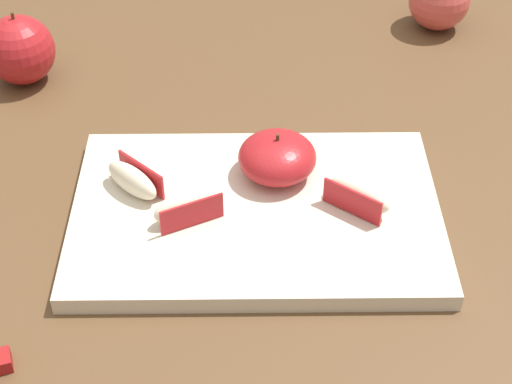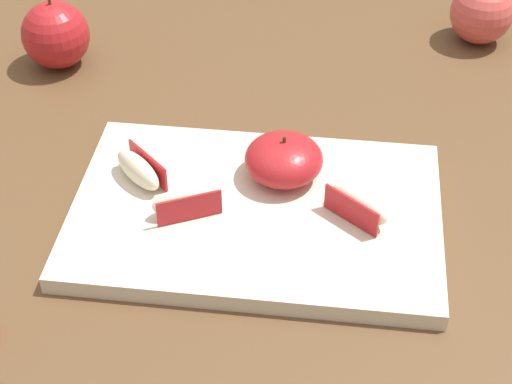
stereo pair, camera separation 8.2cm
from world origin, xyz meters
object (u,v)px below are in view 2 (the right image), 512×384
Objects in this scene: apple_wedge_right at (139,169)px; apple_wedge_middle at (358,205)px; whole_apple_pink_lady at (482,12)px; cutting_board at (256,214)px; apple_wedge_near_knife at (186,201)px; apple_half_skin_up at (284,159)px; whole_apple_crimson at (56,35)px.

apple_wedge_middle is (0.23, -0.03, 0.00)m from apple_wedge_right.
cutting_board is at bearing -122.82° from whole_apple_pink_lady.
cutting_board is 5.13× the size of apple_wedge_near_knife.
cutting_board is 0.47m from whole_apple_pink_lady.
apple_half_skin_up reaches higher than apple_wedge_right.
whole_apple_crimson is (-0.31, 0.21, 0.00)m from apple_half_skin_up.
cutting_board is 5.38× the size of apple_wedge_middle.
cutting_board is 3.95× the size of whole_apple_crimson.
cutting_board is 0.40m from whole_apple_crimson.
whole_apple_pink_lady is (0.32, 0.41, 0.01)m from apple_wedge_near_knife.
apple_wedge_near_knife and apple_wedge_middle have the same top height.
apple_half_skin_up is 1.13× the size of apple_wedge_near_knife.
whole_apple_crimson reaches higher than whole_apple_pink_lady.
cutting_board is at bearing -42.63° from whole_apple_crimson.
whole_apple_crimson is 0.56m from whole_apple_pink_lady.
apple_half_skin_up is 0.87× the size of whole_apple_crimson.
whole_apple_pink_lady reaches higher than apple_wedge_right.
apple_half_skin_up is 1.18× the size of apple_wedge_middle.
apple_half_skin_up is 0.41m from whole_apple_pink_lady.
apple_wedge_near_knife is at bearing -142.80° from apple_half_skin_up.
apple_wedge_right is 0.29m from whole_apple_crimson.
whole_apple_pink_lady reaches higher than cutting_board.
whole_apple_crimson is at bearing 145.62° from apple_wedge_middle.
apple_wedge_right is at bearing 173.17° from apple_wedge_middle.
apple_wedge_near_knife is 0.36m from whole_apple_crimson.
whole_apple_pink_lady reaches higher than apple_wedge_near_knife.
apple_wedge_near_knife is at bearing -166.25° from cutting_board.
whole_apple_pink_lady is (0.15, 0.40, 0.01)m from apple_wedge_middle.
apple_wedge_right is at bearing -169.93° from apple_half_skin_up.
cutting_board is at bearing 13.75° from apple_wedge_near_knife.
whole_apple_pink_lady is at bearing 51.90° from apple_wedge_near_knife.
apple_wedge_near_knife is at bearing -36.09° from apple_wedge_right.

